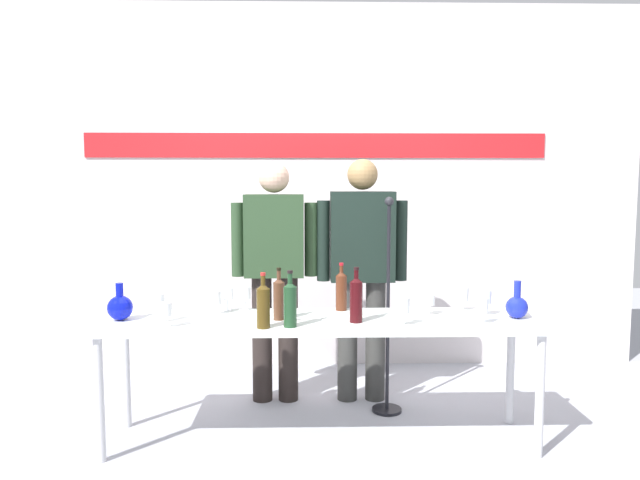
{
  "coord_description": "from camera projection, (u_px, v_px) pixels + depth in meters",
  "views": [
    {
      "loc": [
        -0.08,
        -3.32,
        1.53
      ],
      "look_at": [
        0.0,
        0.15,
        1.19
      ],
      "focal_mm": 32.32,
      "sensor_mm": 36.0,
      "label": 1
    }
  ],
  "objects": [
    {
      "name": "microphone_stand",
      "position": [
        388.0,
        342.0,
        3.85
      ],
      "size": [
        0.2,
        0.2,
        1.45
      ],
      "color": "black",
      "rests_on": "ground"
    },
    {
      "name": "wine_glass_left_1",
      "position": [
        166.0,
        309.0,
        3.16
      ],
      "size": [
        0.07,
        0.07,
        0.14
      ],
      "color": "white",
      "rests_on": "display_table"
    },
    {
      "name": "wine_glass_right_3",
      "position": [
        486.0,
        297.0,
        3.45
      ],
      "size": [
        0.07,
        0.07,
        0.15
      ],
      "color": "white",
      "rests_on": "display_table"
    },
    {
      "name": "wine_glass_right_2",
      "position": [
        429.0,
        300.0,
        3.46
      ],
      "size": [
        0.07,
        0.07,
        0.13
      ],
      "color": "white",
      "rests_on": "display_table"
    },
    {
      "name": "decanter_blue_left",
      "position": [
        120.0,
        307.0,
        3.33
      ],
      "size": [
        0.15,
        0.15,
        0.22
      ],
      "color": "#0B15B6",
      "rests_on": "display_table"
    },
    {
      "name": "wine_bottle_3",
      "position": [
        341.0,
        290.0,
        3.59
      ],
      "size": [
        0.07,
        0.07,
        0.3
      ],
      "color": "#522616",
      "rests_on": "display_table"
    },
    {
      "name": "back_wall",
      "position": [
        316.0,
        188.0,
        4.83
      ],
      "size": [
        5.42,
        0.11,
        3.0
      ],
      "color": "silver",
      "rests_on": "ground"
    },
    {
      "name": "ground_plane",
      "position": [
        321.0,
        440.0,
        3.45
      ],
      "size": [
        10.0,
        10.0,
        0.0
      ],
      "primitive_type": "plane",
      "color": "#A3A5AF"
    },
    {
      "name": "wine_glass_left_4",
      "position": [
        216.0,
        298.0,
        3.48
      ],
      "size": [
        0.06,
        0.06,
        0.14
      ],
      "color": "white",
      "rests_on": "display_table"
    },
    {
      "name": "wine_glass_right_1",
      "position": [
        463.0,
        295.0,
        3.59
      ],
      "size": [
        0.07,
        0.07,
        0.14
      ],
      "color": "white",
      "rests_on": "display_table"
    },
    {
      "name": "display_table",
      "position": [
        321.0,
        328.0,
        3.38
      ],
      "size": [
        2.56,
        0.57,
        0.75
      ],
      "color": "silver",
      "rests_on": "ground"
    },
    {
      "name": "wine_glass_left_3",
      "position": [
        159.0,
        302.0,
        3.27
      ],
      "size": [
        0.06,
        0.06,
        0.17
      ],
      "color": "white",
      "rests_on": "display_table"
    },
    {
      "name": "wine_bottle_1",
      "position": [
        263.0,
        304.0,
        3.14
      ],
      "size": [
        0.07,
        0.07,
        0.31
      ],
      "color": "#463410",
      "rests_on": "display_table"
    },
    {
      "name": "wine_glass_left_2",
      "position": [
        227.0,
        294.0,
        3.59
      ],
      "size": [
        0.07,
        0.07,
        0.14
      ],
      "color": "white",
      "rests_on": "display_table"
    },
    {
      "name": "presenter_right",
      "position": [
        362.0,
        263.0,
        4.03
      ],
      "size": [
        0.63,
        0.22,
        1.71
      ],
      "color": "#333330",
      "rests_on": "ground"
    },
    {
      "name": "wine_bottle_0",
      "position": [
        279.0,
        298.0,
        3.34
      ],
      "size": [
        0.07,
        0.07,
        0.3
      ],
      "color": "#4F2F1E",
      "rests_on": "display_table"
    },
    {
      "name": "wine_glass_left_0",
      "position": [
        245.0,
        293.0,
        3.59
      ],
      "size": [
        0.07,
        0.07,
        0.15
      ],
      "color": "white",
      "rests_on": "display_table"
    },
    {
      "name": "presenter_left",
      "position": [
        275.0,
        266.0,
        4.02
      ],
      "size": [
        0.6,
        0.22,
        1.69
      ],
      "color": "black",
      "rests_on": "ground"
    },
    {
      "name": "decanter_blue_right",
      "position": [
        517.0,
        306.0,
        3.38
      ],
      "size": [
        0.13,
        0.13,
        0.22
      ],
      "color": "#1927BA",
      "rests_on": "display_table"
    },
    {
      "name": "wine_glass_right_4",
      "position": [
        483.0,
        306.0,
        3.24
      ],
      "size": [
        0.06,
        0.06,
        0.15
      ],
      "color": "white",
      "rests_on": "display_table"
    },
    {
      "name": "wine_glass_right_0",
      "position": [
        404.0,
        306.0,
        3.2
      ],
      "size": [
        0.07,
        0.07,
        0.16
      ],
      "color": "white",
      "rests_on": "display_table"
    },
    {
      "name": "wine_bottle_4",
      "position": [
        356.0,
        298.0,
        3.28
      ],
      "size": [
        0.07,
        0.07,
        0.32
      ],
      "color": "#37090D",
      "rests_on": "display_table"
    },
    {
      "name": "wine_bottle_2",
      "position": [
        290.0,
        303.0,
        3.17
      ],
      "size": [
        0.07,
        0.07,
        0.31
      ],
      "color": "#1B3E22",
      "rests_on": "display_table"
    }
  ]
}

